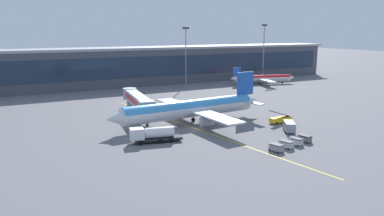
# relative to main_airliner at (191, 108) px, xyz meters

# --- Properties ---
(ground_plane) EXTENTS (700.00, 700.00, 0.00)m
(ground_plane) POSITION_rel_main_airliner_xyz_m (-1.13, -5.23, -3.95)
(ground_plane) COLOR slate
(apron_lead_in_line) EXTENTS (12.01, 79.18, 0.01)m
(apron_lead_in_line) POSITION_rel_main_airliner_xyz_m (-1.36, -3.23, -3.94)
(apron_lead_in_line) COLOR yellow
(apron_lead_in_line) RESTS_ON ground_plane
(terminal_building) EXTENTS (210.40, 17.09, 15.91)m
(terminal_building) POSITION_rel_main_airliner_xyz_m (6.84, 73.03, 4.02)
(terminal_building) COLOR #424751
(terminal_building) RESTS_ON ground_plane
(main_airliner) EXTENTS (43.55, 34.41, 12.02)m
(main_airliner) POSITION_rel_main_airliner_xyz_m (0.00, 0.00, 0.00)
(main_airliner) COLOR silver
(main_airliner) RESTS_ON ground_plane
(jet_bridge) EXTENTS (6.69, 24.27, 6.63)m
(jet_bridge) POSITION_rel_main_airliner_xyz_m (-9.52, 12.39, 1.01)
(jet_bridge) COLOR #B2B7BC
(jet_bridge) RESTS_ON ground_plane
(fuel_tanker) EXTENTS (11.08, 4.68, 3.25)m
(fuel_tanker) POSITION_rel_main_airliner_xyz_m (-14.31, -10.19, -2.20)
(fuel_tanker) COLOR #232326
(fuel_tanker) RESTS_ON ground_plane
(belt_loader) EXTENTS (6.94, 2.14, 3.49)m
(belt_loader) POSITION_rel_main_airliner_xyz_m (20.64, -9.51, -2.96)
(belt_loader) COLOR yellow
(belt_loader) RESTS_ON ground_plane
(crew_van) EXTENTS (4.45, 5.35, 2.30)m
(crew_van) POSITION_rel_main_airliner_xyz_m (16.65, -17.07, -2.63)
(crew_van) COLOR gray
(crew_van) RESTS_ON ground_plane
(baggage_cart_0) EXTENTS (2.10, 2.92, 1.48)m
(baggage_cart_0) POSITION_rel_main_airliner_xyz_m (4.53, -26.79, -3.17)
(baggage_cart_0) COLOR gray
(baggage_cart_0) RESTS_ON ground_plane
(baggage_cart_1) EXTENTS (2.10, 2.92, 1.48)m
(baggage_cart_1) POSITION_rel_main_airliner_xyz_m (7.65, -26.11, -3.17)
(baggage_cart_1) COLOR #B2B7BC
(baggage_cart_1) RESTS_ON ground_plane
(baggage_cart_2) EXTENTS (2.10, 2.92, 1.48)m
(baggage_cart_2) POSITION_rel_main_airliner_xyz_m (10.78, -25.43, -3.17)
(baggage_cart_2) COLOR #B2B7BC
(baggage_cart_2) RESTS_ON ground_plane
(baggage_cart_3) EXTENTS (2.10, 2.92, 1.48)m
(baggage_cart_3) POSITION_rel_main_airliner_xyz_m (13.91, -24.75, -3.17)
(baggage_cart_3) COLOR #595B60
(baggage_cart_3) RESTS_ON ground_plane
(commuter_jet_far) EXTENTS (29.82, 23.98, 7.68)m
(commuter_jet_far) POSITION_rel_main_airliner_xyz_m (60.13, 47.31, -1.26)
(commuter_jet_far) COLOR white
(commuter_jet_far) RESTS_ON ground_plane
(apron_light_mast_1) EXTENTS (2.80, 0.50, 24.24)m
(apron_light_mast_1) POSITION_rel_main_airliner_xyz_m (29.81, 61.07, 10.17)
(apron_light_mast_1) COLOR gray
(apron_light_mast_1) RESTS_ON ground_plane
(apron_light_mast_2) EXTENTS (2.80, 0.50, 25.70)m
(apron_light_mast_2) POSITION_rel_main_airliner_xyz_m (71.06, 61.07, 10.92)
(apron_light_mast_2) COLOR gray
(apron_light_mast_2) RESTS_ON ground_plane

